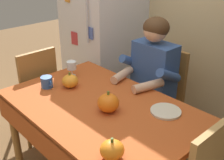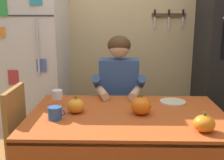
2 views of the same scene
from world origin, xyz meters
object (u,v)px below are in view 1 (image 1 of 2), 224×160
(chair_left_side, at_px, (35,91))
(pumpkin_small, at_px, (108,103))
(wine_glass, at_px, (72,66))
(coffee_mug, at_px, (47,82))
(chair_behind_person, at_px, (161,95))
(pumpkin_large, at_px, (70,81))
(dining_table, at_px, (98,116))
(seated_person, at_px, (148,78))
(serving_tray, at_px, (166,111))
(pumpkin_medium, at_px, (112,150))
(refrigerator, at_px, (103,31))

(chair_left_side, bearing_deg, pumpkin_small, 1.21)
(chair_left_side, xyz_separation_m, wine_glass, (0.37, 0.17, 0.32))
(chair_left_side, bearing_deg, coffee_mug, -12.82)
(chair_behind_person, distance_m, pumpkin_large, 0.87)
(dining_table, xyz_separation_m, chair_left_side, (-0.90, -0.01, -0.14))
(pumpkin_large, bearing_deg, seated_person, 61.86)
(serving_tray, bearing_deg, pumpkin_small, -135.63)
(wine_glass, height_order, pumpkin_medium, wine_glass)
(wine_glass, relative_size, serving_tray, 0.64)
(dining_table, distance_m, wine_glass, 0.58)
(dining_table, distance_m, pumpkin_medium, 0.55)
(pumpkin_small, bearing_deg, chair_behind_person, 101.34)
(wine_glass, bearing_deg, seated_person, 43.54)
(wine_glass, bearing_deg, chair_behind_person, 53.56)
(coffee_mug, bearing_deg, pumpkin_small, 11.04)
(pumpkin_medium, bearing_deg, coffee_mug, 169.08)
(pumpkin_medium, distance_m, pumpkin_small, 0.46)
(refrigerator, distance_m, wine_glass, 0.84)
(coffee_mug, bearing_deg, wine_glass, 98.28)
(dining_table, xyz_separation_m, seated_person, (-0.06, 0.60, 0.08))
(dining_table, relative_size, seated_person, 1.12)
(chair_behind_person, distance_m, seated_person, 0.29)
(chair_left_side, distance_m, coffee_mug, 0.50)
(pumpkin_small, bearing_deg, wine_glass, 166.41)
(chair_left_side, bearing_deg, refrigerator, 93.15)
(pumpkin_large, bearing_deg, refrigerator, 124.18)
(seated_person, bearing_deg, chair_left_side, -143.69)
(pumpkin_small, bearing_deg, refrigerator, 140.08)
(chair_behind_person, distance_m, pumpkin_small, 0.85)
(coffee_mug, bearing_deg, dining_table, 12.14)
(refrigerator, xyz_separation_m, pumpkin_small, (1.04, -0.87, -0.10))
(pumpkin_large, relative_size, pumpkin_medium, 0.99)
(chair_left_side, xyz_separation_m, pumpkin_large, (0.53, 0.04, 0.28))
(pumpkin_large, distance_m, serving_tray, 0.78)
(refrigerator, height_order, pumpkin_small, refrigerator)
(pumpkin_medium, height_order, serving_tray, pumpkin_medium)
(pumpkin_large, height_order, pumpkin_small, pumpkin_small)
(refrigerator, relative_size, pumpkin_medium, 13.93)
(chair_behind_person, distance_m, chair_left_side, 1.16)
(seated_person, height_order, pumpkin_medium, seated_person)
(serving_tray, bearing_deg, pumpkin_medium, -81.69)
(seated_person, relative_size, chair_left_side, 1.34)
(coffee_mug, bearing_deg, pumpkin_medium, -10.92)
(refrigerator, bearing_deg, pumpkin_large, -55.82)
(pumpkin_medium, bearing_deg, dining_table, 147.49)
(dining_table, relative_size, wine_glass, 10.63)
(pumpkin_large, bearing_deg, chair_left_side, -175.58)
(coffee_mug, bearing_deg, pumpkin_large, 47.93)
(chair_behind_person, relative_size, chair_left_side, 1.00)
(seated_person, bearing_deg, coffee_mug, -121.15)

